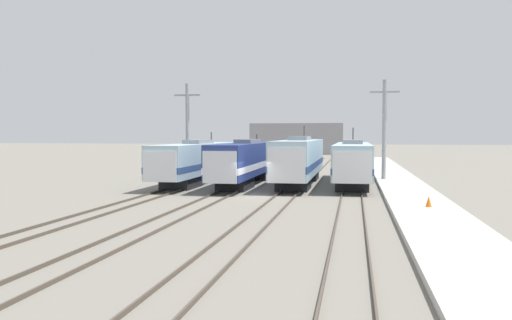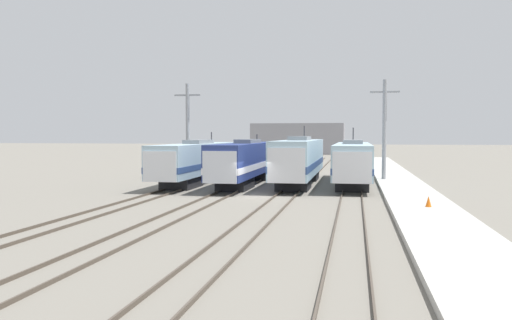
# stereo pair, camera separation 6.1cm
# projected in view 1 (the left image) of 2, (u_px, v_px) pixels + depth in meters

# --- Properties ---
(ground_plane) EXTENTS (400.00, 400.00, 0.00)m
(ground_plane) POSITION_uv_depth(u_px,v_px,m) (253.00, 196.00, 36.32)
(ground_plane) COLOR slate
(rail_pair_far_left) EXTENTS (1.51, 120.00, 0.15)m
(rail_pair_far_left) POSITION_uv_depth(u_px,v_px,m) (161.00, 193.00, 37.69)
(rail_pair_far_left) COLOR #4C4238
(rail_pair_far_left) RESTS_ON ground_plane
(rail_pair_center_left) EXTENTS (1.51, 120.00, 0.15)m
(rail_pair_center_left) POSITION_uv_depth(u_px,v_px,m) (222.00, 195.00, 36.78)
(rail_pair_center_left) COLOR #4C4238
(rail_pair_center_left) RESTS_ON ground_plane
(rail_pair_center_right) EXTENTS (1.51, 120.00, 0.15)m
(rail_pair_center_right) POSITION_uv_depth(u_px,v_px,m) (285.00, 196.00, 35.86)
(rail_pair_center_right) COLOR #4C4238
(rail_pair_center_right) RESTS_ON ground_plane
(rail_pair_far_right) EXTENTS (1.51, 120.00, 0.15)m
(rail_pair_far_right) POSITION_uv_depth(u_px,v_px,m) (352.00, 198.00, 34.95)
(rail_pair_far_right) COLOR #4C4238
(rail_pair_far_right) RESTS_ON ground_plane
(locomotive_far_left) EXTENTS (2.92, 19.22, 4.76)m
(locomotive_far_left) POSITION_uv_depth(u_px,v_px,m) (197.00, 161.00, 46.26)
(locomotive_far_left) COLOR #232326
(locomotive_far_left) RESTS_ON ground_plane
(locomotive_center_left) EXTENTS (2.81, 19.62, 4.54)m
(locomotive_center_left) POSITION_uv_depth(u_px,v_px,m) (247.00, 161.00, 45.25)
(locomotive_center_left) COLOR black
(locomotive_center_left) RESTS_ON ground_plane
(locomotive_center_right) EXTENTS (3.07, 18.18, 5.36)m
(locomotive_center_right) POSITION_uv_depth(u_px,v_px,m) (299.00, 160.00, 44.73)
(locomotive_center_right) COLOR #232326
(locomotive_center_right) RESTS_ON ground_plane
(locomotive_far_right) EXTENTS (3.12, 18.77, 5.19)m
(locomotive_far_right) POSITION_uv_depth(u_px,v_px,m) (353.00, 162.00, 44.77)
(locomotive_far_right) COLOR #232326
(locomotive_far_right) RESTS_ON ground_plane
(catenary_tower_left) EXTENTS (2.74, 0.38, 9.67)m
(catenary_tower_left) POSITION_uv_depth(u_px,v_px,m) (188.00, 130.00, 50.80)
(catenary_tower_left) COLOR gray
(catenary_tower_left) RESTS_ON ground_plane
(catenary_tower_right) EXTENTS (2.74, 0.38, 9.67)m
(catenary_tower_right) POSITION_uv_depth(u_px,v_px,m) (384.00, 129.00, 47.03)
(catenary_tower_right) COLOR gray
(catenary_tower_right) RESTS_ON ground_plane
(platform) EXTENTS (4.00, 120.00, 0.30)m
(platform) POSITION_uv_depth(u_px,v_px,m) (415.00, 198.00, 34.13)
(platform) COLOR #B7B5AD
(platform) RESTS_ON ground_plane
(traffic_cone) EXTENTS (0.35, 0.35, 0.63)m
(traffic_cone) POSITION_uv_depth(u_px,v_px,m) (429.00, 201.00, 28.97)
(traffic_cone) COLOR orange
(traffic_cone) RESTS_ON platform
(depot_building) EXTENTS (21.38, 11.75, 7.11)m
(depot_building) POSITION_uv_depth(u_px,v_px,m) (298.00, 139.00, 119.08)
(depot_building) COLOR gray
(depot_building) RESTS_ON ground_plane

